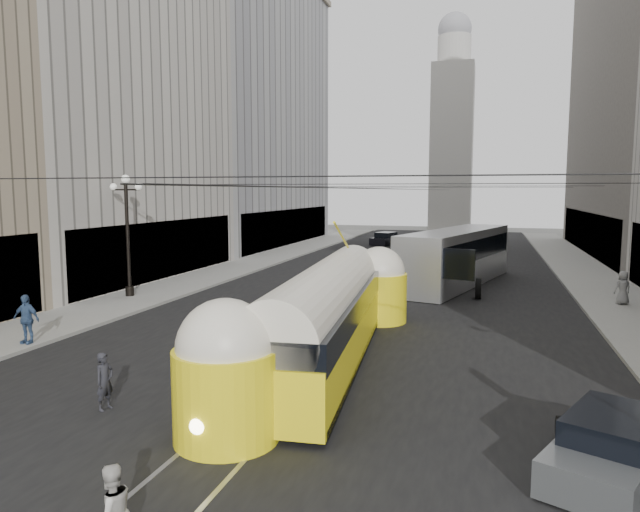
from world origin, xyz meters
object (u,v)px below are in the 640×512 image
Objects in this scene: pedestrian_crossing_a at (105,381)px; pedestrian_sidewalk_right at (623,288)px; city_bus at (457,255)px; sedan_grey at (611,447)px; pedestrian_sidewalk_left at (26,319)px; streetcar at (326,314)px.

pedestrian_sidewalk_right is (15.88, 18.39, 0.21)m from pedestrian_crossing_a.
city_bus is at bearing -9.11° from pedestrian_crossing_a.
sedan_grey is 18.86m from pedestrian_sidewalk_right.
city_bus reaches higher than pedestrian_sidewalk_right.
pedestrian_sidewalk_left is (-6.59, 4.29, 0.29)m from pedestrian_crossing_a.
sedan_grey is at bearing -80.91° from pedestrian_crossing_a.
city_bus is 8.95× the size of pedestrian_crossing_a.
pedestrian_crossing_a is 0.85× the size of pedestrian_sidewalk_left.
city_bus is 23.59m from pedestrian_sidewalk_left.
sedan_grey is at bearing 53.20° from pedestrian_sidewalk_right.
streetcar is at bearing -28.85° from pedestrian_crossing_a.
streetcar reaches higher than pedestrian_crossing_a.
streetcar is 9.26× the size of pedestrian_sidewalk_right.
streetcar is 3.47× the size of sedan_grey.
pedestrian_crossing_a is at bearing -128.20° from streetcar.
pedestrian_crossing_a reaches higher than sedan_grey.
pedestrian_sidewalk_left is (-18.55, 4.34, 0.47)m from sedan_grey.
streetcar is 9.49m from sedan_grey.
sedan_grey is 2.45× the size of pedestrian_sidewalk_left.
pedestrian_sidewalk_right reaches higher than pedestrian_crossing_a.
streetcar reaches higher than pedestrian_sidewalk_left.
streetcar is at bearing 4.79° from pedestrian_sidewalk_left.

